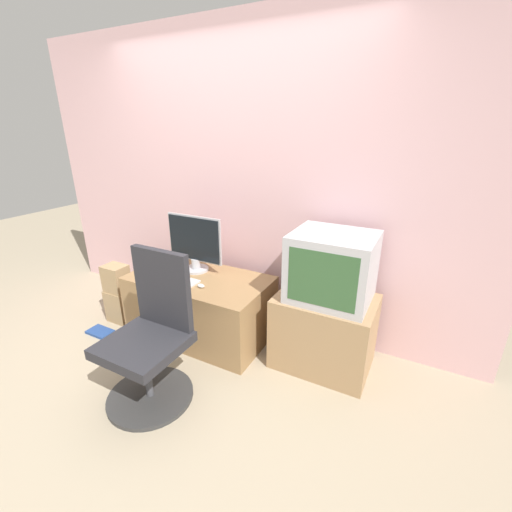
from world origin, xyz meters
name	(u,v)px	position (x,y,z in m)	size (l,w,h in m)	color
ground_plane	(142,397)	(0.00, 0.00, 0.00)	(12.00, 12.00, 0.00)	tan
wall_back	(235,183)	(0.00, 1.32, 1.30)	(4.40, 0.05, 2.60)	beige
desk	(201,306)	(-0.10, 0.85, 0.28)	(1.21, 0.67, 0.56)	#937047
side_stand	(324,331)	(1.00, 0.95, 0.29)	(0.73, 0.52, 0.58)	#A37F56
main_monitor	(195,243)	(-0.21, 0.96, 0.81)	(0.55, 0.22, 0.50)	#B2B2B7
keyboard	(182,281)	(-0.17, 0.71, 0.56)	(0.28, 0.14, 0.01)	silver
mouse	(201,286)	(0.04, 0.69, 0.57)	(0.06, 0.04, 0.03)	silver
crt_tv	(332,267)	(1.02, 0.96, 0.83)	(0.57, 0.50, 0.50)	#B7B7BC
office_chair	(151,342)	(0.06, 0.09, 0.42)	(0.59, 0.59, 1.03)	#333333
cardboard_box_lower	(120,305)	(-0.92, 0.66, 0.16)	(0.23, 0.18, 0.31)	#A3845B
cardboard_box_upper	(116,278)	(-0.92, 0.66, 0.44)	(0.21, 0.17, 0.26)	#A3845B
book	(100,332)	(-0.92, 0.40, 0.01)	(0.23, 0.14, 0.02)	navy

